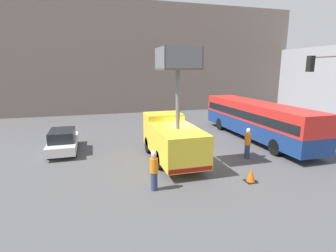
{
  "coord_description": "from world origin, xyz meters",
  "views": [
    {
      "loc": [
        -5.53,
        -14.62,
        5.51
      ],
      "look_at": [
        -1.04,
        0.79,
        2.0
      ],
      "focal_mm": 28.0,
      "sensor_mm": 36.0,
      "label": 1
    }
  ],
  "objects_px": {
    "road_worker_near_truck": "(154,170)",
    "traffic_cone_near_truck": "(251,176)",
    "utility_truck": "(172,136)",
    "parked_car_curbside": "(63,141)",
    "city_bus": "(256,118)",
    "traffic_light_pole": "(334,88)",
    "road_worker_directing": "(248,143)"
  },
  "relations": [
    {
      "from": "utility_truck",
      "to": "city_bus",
      "type": "height_order",
      "value": "utility_truck"
    },
    {
      "from": "traffic_cone_near_truck",
      "to": "parked_car_curbside",
      "type": "relative_size",
      "value": 0.15
    },
    {
      "from": "road_worker_near_truck",
      "to": "road_worker_directing",
      "type": "xyz_separation_m",
      "value": [
        6.63,
        2.7,
        0.02
      ]
    },
    {
      "from": "utility_truck",
      "to": "traffic_cone_near_truck",
      "type": "height_order",
      "value": "utility_truck"
    },
    {
      "from": "parked_car_curbside",
      "to": "city_bus",
      "type": "bearing_deg",
      "value": -3.17
    },
    {
      "from": "city_bus",
      "to": "road_worker_near_truck",
      "type": "relative_size",
      "value": 6.51
    },
    {
      "from": "city_bus",
      "to": "parked_car_curbside",
      "type": "height_order",
      "value": "city_bus"
    },
    {
      "from": "traffic_light_pole",
      "to": "traffic_cone_near_truck",
      "type": "distance_m",
      "value": 8.17
    },
    {
      "from": "road_worker_near_truck",
      "to": "parked_car_curbside",
      "type": "xyz_separation_m",
      "value": [
        -4.59,
        7.32,
        -0.19
      ]
    },
    {
      "from": "road_worker_near_truck",
      "to": "traffic_cone_near_truck",
      "type": "relative_size",
      "value": 2.91
    },
    {
      "from": "road_worker_near_truck",
      "to": "parked_car_curbside",
      "type": "bearing_deg",
      "value": -172.62
    },
    {
      "from": "traffic_cone_near_truck",
      "to": "utility_truck",
      "type": "bearing_deg",
      "value": 126.15
    },
    {
      "from": "city_bus",
      "to": "parked_car_curbside",
      "type": "distance_m",
      "value": 14.43
    },
    {
      "from": "traffic_cone_near_truck",
      "to": "parked_car_curbside",
      "type": "distance_m",
      "value": 12.23
    },
    {
      "from": "city_bus",
      "to": "traffic_cone_near_truck",
      "type": "height_order",
      "value": "city_bus"
    },
    {
      "from": "utility_truck",
      "to": "city_bus",
      "type": "bearing_deg",
      "value": 21.07
    },
    {
      "from": "utility_truck",
      "to": "traffic_cone_near_truck",
      "type": "bearing_deg",
      "value": -53.85
    },
    {
      "from": "parked_car_curbside",
      "to": "road_worker_directing",
      "type": "bearing_deg",
      "value": -22.41
    },
    {
      "from": "road_worker_near_truck",
      "to": "traffic_light_pole",
      "type": "bearing_deg",
      "value": 72.8
    },
    {
      "from": "road_worker_directing",
      "to": "traffic_cone_near_truck",
      "type": "height_order",
      "value": "road_worker_directing"
    },
    {
      "from": "traffic_cone_near_truck",
      "to": "parked_car_curbside",
      "type": "xyz_separation_m",
      "value": [
        -9.43,
        7.78,
        0.46
      ]
    },
    {
      "from": "traffic_light_pole",
      "to": "city_bus",
      "type": "bearing_deg",
      "value": 110.29
    },
    {
      "from": "road_worker_directing",
      "to": "parked_car_curbside",
      "type": "xyz_separation_m",
      "value": [
        -11.22,
        4.62,
        -0.21
      ]
    },
    {
      "from": "utility_truck",
      "to": "road_worker_directing",
      "type": "distance_m",
      "value": 4.78
    },
    {
      "from": "road_worker_near_truck",
      "to": "parked_car_curbside",
      "type": "height_order",
      "value": "road_worker_near_truck"
    },
    {
      "from": "traffic_light_pole",
      "to": "road_worker_directing",
      "type": "distance_m",
      "value": 6.16
    },
    {
      "from": "traffic_light_pole",
      "to": "traffic_cone_near_truck",
      "type": "height_order",
      "value": "traffic_light_pole"
    },
    {
      "from": "traffic_light_pole",
      "to": "parked_car_curbside",
      "type": "bearing_deg",
      "value": 160.36
    },
    {
      "from": "utility_truck",
      "to": "road_worker_near_truck",
      "type": "relative_size",
      "value": 3.47
    },
    {
      "from": "utility_truck",
      "to": "parked_car_curbside",
      "type": "bearing_deg",
      "value": 149.71
    },
    {
      "from": "city_bus",
      "to": "road_worker_directing",
      "type": "bearing_deg",
      "value": 151.28
    },
    {
      "from": "road_worker_near_truck",
      "to": "traffic_cone_near_truck",
      "type": "distance_m",
      "value": 4.91
    }
  ]
}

